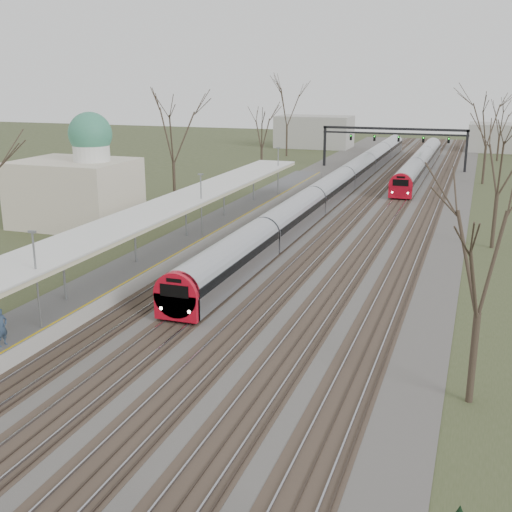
{
  "coord_description": "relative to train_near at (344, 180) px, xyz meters",
  "views": [
    {
      "loc": [
        12.58,
        -10.95,
        13.28
      ],
      "look_at": [
        -0.69,
        26.91,
        2.0
      ],
      "focal_mm": 45.0,
      "sensor_mm": 36.0,
      "label": 1
    }
  ],
  "objects": [
    {
      "name": "train_near",
      "position": [
        0.0,
        0.0,
        0.0
      ],
      "size": [
        2.62,
        90.21,
        3.05
      ],
      "color": "#A5A8AF",
      "rests_on": "ground"
    },
    {
      "name": "passenger",
      "position": [
        -5.44,
        -52.06,
        0.46
      ],
      "size": [
        0.51,
        0.72,
        1.89
      ],
      "primitive_type": "imported",
      "rotation": [
        0.0,
        0.0,
        1.49
      ],
      "color": "#2C3E56",
      "rests_on": "platform"
    },
    {
      "name": "train_far",
      "position": [
        7.0,
        18.75,
        0.0
      ],
      "size": [
        2.62,
        45.21,
        3.05
      ],
      "color": "#A5A8AF",
      "rests_on": "ground"
    },
    {
      "name": "dome_building",
      "position": [
        -19.21,
        -25.56,
        2.24
      ],
      "size": [
        10.0,
        8.0,
        10.3
      ],
      "color": "beige",
      "rests_on": "ground"
    },
    {
      "name": "tree_east_near",
      "position": [
        15.5,
        -48.56,
        5.08
      ],
      "size": [
        4.5,
        4.5,
        9.27
      ],
      "color": "#2D231C",
      "rests_on": "ground"
    },
    {
      "name": "tree_west_far",
      "position": [
        -14.5,
        -15.56,
        6.54
      ],
      "size": [
        5.5,
        5.5,
        11.33
      ],
      "color": "#2D231C",
      "rests_on": "ground"
    },
    {
      "name": "platform",
      "position": [
        -6.55,
        -26.06,
        -0.98
      ],
      "size": [
        3.5,
        69.0,
        1.0
      ],
      "primitive_type": "cube",
      "color": "#9E9B93",
      "rests_on": "ground"
    },
    {
      "name": "canopy",
      "position": [
        -6.55,
        -30.57,
        2.45
      ],
      "size": [
        4.1,
        50.0,
        3.11
      ],
      "color": "slate",
      "rests_on": "platform"
    },
    {
      "name": "tree_east_far",
      "position": [
        16.5,
        -21.56,
        5.81
      ],
      "size": [
        5.0,
        5.0,
        10.3
      ],
      "color": "#2D231C",
      "rests_on": "ground"
    },
    {
      "name": "signal_gantry",
      "position": [
        2.79,
        21.43,
        3.43
      ],
      "size": [
        21.0,
        0.59,
        6.08
      ],
      "color": "black",
      "rests_on": "ground"
    },
    {
      "name": "track_bed",
      "position": [
        2.76,
        -8.56,
        -1.42
      ],
      "size": [
        24.0,
        160.0,
        0.22
      ],
      "color": "#474442",
      "rests_on": "ground"
    }
  ]
}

